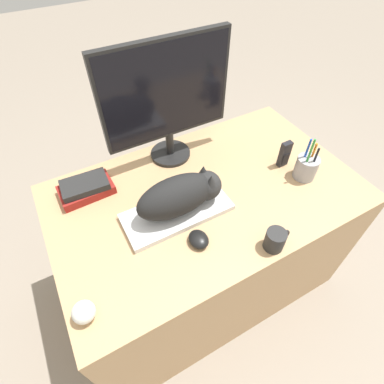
# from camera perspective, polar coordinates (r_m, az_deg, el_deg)

# --- Properties ---
(ground_plane) EXTENTS (12.00, 12.00, 0.00)m
(ground_plane) POSITION_cam_1_polar(r_m,az_deg,el_deg) (1.77, 9.15, -25.33)
(ground_plane) COLOR gray
(desk) EXTENTS (1.29, 0.79, 0.75)m
(desk) POSITION_cam_1_polar(r_m,az_deg,el_deg) (1.56, 2.37, -9.25)
(desk) COLOR tan
(desk) RESTS_ON ground_plane
(keyboard) EXTENTS (0.42, 0.18, 0.02)m
(keyboard) POSITION_cam_1_polar(r_m,az_deg,el_deg) (1.18, -2.87, -3.80)
(keyboard) COLOR silver
(keyboard) RESTS_ON desk
(cat) EXTENTS (0.35, 0.14, 0.16)m
(cat) POSITION_cam_1_polar(r_m,az_deg,el_deg) (1.12, -1.86, -0.40)
(cat) COLOR black
(cat) RESTS_ON keyboard
(monitor) EXTENTS (0.55, 0.19, 0.53)m
(monitor) POSITION_cam_1_polar(r_m,az_deg,el_deg) (1.26, -4.82, 17.72)
(monitor) COLOR black
(monitor) RESTS_ON desk
(computer_mouse) EXTENTS (0.07, 0.09, 0.04)m
(computer_mouse) POSITION_cam_1_polar(r_m,az_deg,el_deg) (1.10, 1.26, -8.99)
(computer_mouse) COLOR black
(computer_mouse) RESTS_ON desk
(coffee_mug) EXTENTS (0.10, 0.07, 0.08)m
(coffee_mug) POSITION_cam_1_polar(r_m,az_deg,el_deg) (1.11, 15.62, -8.73)
(coffee_mug) COLOR black
(coffee_mug) RESTS_ON desk
(pen_cup) EXTENTS (0.09, 0.09, 0.21)m
(pen_cup) POSITION_cam_1_polar(r_m,az_deg,el_deg) (1.38, 20.93, 4.45)
(pen_cup) COLOR #939399
(pen_cup) RESTS_ON desk
(baseball) EXTENTS (0.07, 0.07, 0.07)m
(baseball) POSITION_cam_1_polar(r_m,az_deg,el_deg) (1.01, -19.93, -20.71)
(baseball) COLOR silver
(baseball) RESTS_ON desk
(phone) EXTENTS (0.05, 0.03, 0.13)m
(phone) POSITION_cam_1_polar(r_m,az_deg,el_deg) (1.40, 17.21, 6.89)
(phone) COLOR black
(phone) RESTS_ON desk
(book_stack) EXTENTS (0.22, 0.14, 0.07)m
(book_stack) POSITION_cam_1_polar(r_m,az_deg,el_deg) (1.31, -19.56, 0.72)
(book_stack) COLOR maroon
(book_stack) RESTS_ON desk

